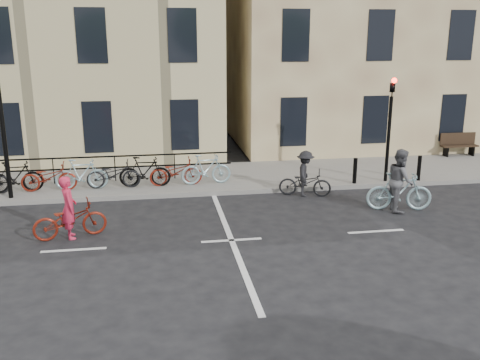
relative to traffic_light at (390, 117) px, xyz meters
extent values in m
plane|color=black|center=(-6.20, -4.34, -2.45)|extent=(120.00, 120.00, 0.00)
cube|color=slate|center=(-10.20, 1.66, -2.38)|extent=(46.00, 4.00, 0.15)
cube|color=tan|center=(2.80, 8.66, 3.70)|extent=(14.00, 10.00, 12.00)
cylinder|color=black|center=(0.00, 0.01, -0.80)|extent=(0.12, 0.12, 3.00)
imported|color=black|center=(0.00, 0.01, 1.15)|extent=(0.15, 0.18, 0.90)
sphere|color=#FF0C05|center=(0.00, -0.11, 1.25)|extent=(0.18, 0.18, 0.18)
cylinder|color=black|center=(-12.70, 0.06, 0.20)|extent=(0.14, 0.14, 5.00)
cylinder|color=black|center=(-1.20, -0.09, -1.85)|extent=(0.14, 0.14, 0.90)
cylinder|color=black|center=(1.20, -0.09, -1.85)|extent=(0.14, 0.14, 0.90)
cube|color=black|center=(4.20, 3.31, -2.10)|extent=(0.06, 0.38, 0.40)
cube|color=black|center=(5.40, 3.31, -2.10)|extent=(0.06, 0.38, 0.40)
cube|color=black|center=(4.80, 3.31, -1.87)|extent=(1.60, 0.40, 0.06)
cube|color=black|center=(4.80, 3.49, -1.58)|extent=(1.60, 0.06, 0.50)
cube|color=black|center=(-10.02, 1.56, -1.83)|extent=(9.35, 0.04, 0.95)
imported|color=black|center=(-12.65, 0.66, -1.78)|extent=(1.75, 0.49, 1.05)
imported|color=maroon|center=(-11.60, 0.66, -1.83)|extent=(1.80, 0.63, 0.95)
imported|color=#92B6BF|center=(-10.55, 0.66, -1.78)|extent=(1.75, 0.49, 1.05)
imported|color=black|center=(-9.50, 0.66, -1.83)|extent=(1.80, 0.63, 0.95)
imported|color=black|center=(-8.45, 0.66, -1.78)|extent=(1.75, 0.49, 1.05)
imported|color=maroon|center=(-7.40, 0.66, -1.83)|extent=(1.80, 0.63, 0.95)
imported|color=#92B6BF|center=(-6.35, 0.66, -1.78)|extent=(1.75, 0.49, 1.05)
imported|color=maroon|center=(-10.38, -3.44, -1.96)|extent=(2.00, 1.12, 0.99)
imported|color=#D32547|center=(-10.38, -3.44, -1.61)|extent=(0.55, 0.70, 1.69)
imported|color=#92B6BF|center=(-0.79, -2.71, -1.86)|extent=(2.05, 0.93, 1.19)
imported|color=#545459|center=(-0.79, -2.71, -1.50)|extent=(0.89, 1.05, 1.91)
imported|color=black|center=(-3.21, -0.80, -2.00)|extent=(1.82, 1.10, 0.90)
imported|color=black|center=(-3.21, -0.80, -1.69)|extent=(0.84, 1.11, 1.53)
camera|label=1|loc=(-8.10, -17.27, 2.80)|focal=40.00mm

